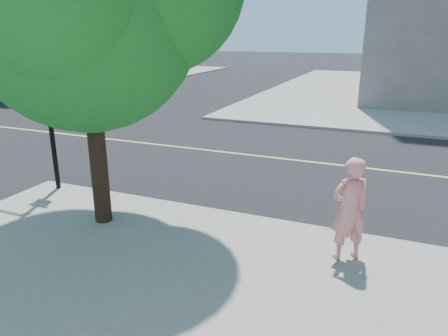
% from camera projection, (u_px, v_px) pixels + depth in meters
% --- Properties ---
extents(ground, '(140.00, 140.00, 0.00)m').
position_uv_depth(ground, '(81.00, 191.00, 10.39)').
color(ground, black).
rests_on(ground, ground).
extents(road_ew, '(140.00, 9.00, 0.01)m').
position_uv_depth(road_ew, '(172.00, 146.00, 14.35)').
color(road_ew, black).
rests_on(road_ew, ground).
extents(sidewalk_nw, '(26.00, 25.00, 0.12)m').
position_uv_depth(sidewalk_nw, '(38.00, 74.00, 37.68)').
color(sidewalk_nw, gray).
rests_on(sidewalk_nw, ground).
extents(man_on_phone, '(0.76, 0.71, 1.74)m').
position_uv_depth(man_on_phone, '(349.00, 209.00, 6.83)').
color(man_on_phone, pink).
rests_on(man_on_phone, sidewalk_se).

